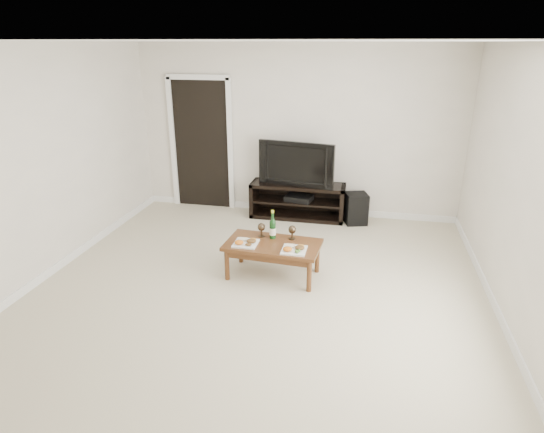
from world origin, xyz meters
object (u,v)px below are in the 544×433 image
(media_console, at_px, (297,201))
(coffee_table, at_px, (273,260))
(subwoofer, at_px, (356,208))
(television, at_px, (298,162))

(media_console, xyz_separation_m, coffee_table, (0.02, -1.97, -0.07))
(subwoofer, bearing_deg, media_console, 159.41)
(television, bearing_deg, coffee_table, -79.75)
(subwoofer, relative_size, coffee_table, 0.43)
(media_console, bearing_deg, subwoofer, -3.69)
(media_console, relative_size, coffee_table, 1.34)
(television, height_order, coffee_table, television)
(coffee_table, bearing_deg, subwoofer, 65.02)
(subwoofer, xyz_separation_m, coffee_table, (-0.89, -1.91, -0.02))
(media_console, height_order, subwoofer, media_console)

